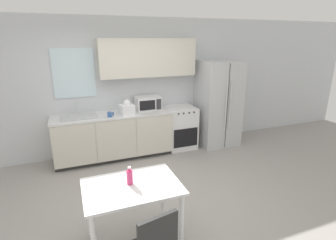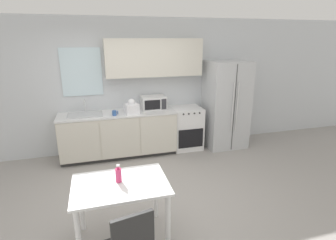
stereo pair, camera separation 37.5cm
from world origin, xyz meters
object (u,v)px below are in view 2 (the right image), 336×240
(microwave, at_px, (153,103))
(drink_bottle, at_px, (119,175))
(coffee_mug, at_px, (115,113))
(dining_table, at_px, (121,193))
(oven_range, at_px, (186,128))
(refrigerator, at_px, (226,105))

(microwave, height_order, drink_bottle, microwave)
(coffee_mug, distance_m, dining_table, 2.25)
(oven_range, bearing_deg, microwave, 173.60)
(refrigerator, height_order, drink_bottle, refrigerator)
(refrigerator, xyz_separation_m, coffee_mug, (-2.37, -0.12, 0.03))
(microwave, distance_m, coffee_mug, 0.86)
(coffee_mug, height_order, drink_bottle, coffee_mug)
(coffee_mug, bearing_deg, microwave, 18.57)
(oven_range, distance_m, dining_table, 2.92)
(drink_bottle, bearing_deg, coffee_mug, 86.21)
(oven_range, height_order, drink_bottle, drink_bottle)
(microwave, bearing_deg, drink_bottle, -111.25)
(oven_range, xyz_separation_m, coffee_mug, (-1.51, -0.19, 0.50))
(oven_range, bearing_deg, dining_table, -124.23)
(dining_table, distance_m, drink_bottle, 0.21)
(refrigerator, height_order, microwave, refrigerator)
(coffee_mug, bearing_deg, drink_bottle, -93.79)
(refrigerator, distance_m, dining_table, 3.43)
(oven_range, bearing_deg, refrigerator, -5.14)
(oven_range, xyz_separation_m, dining_table, (-1.64, -2.41, 0.18))
(oven_range, bearing_deg, drink_bottle, -124.86)
(dining_table, bearing_deg, oven_range, 55.77)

